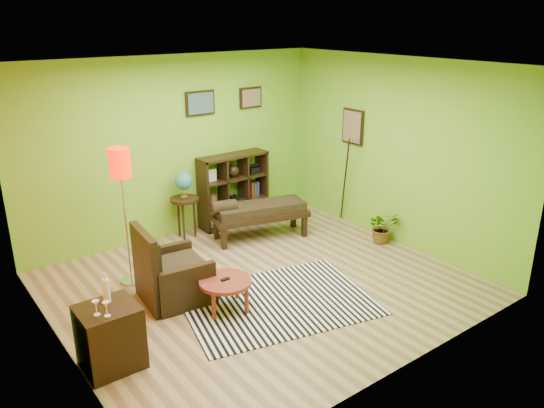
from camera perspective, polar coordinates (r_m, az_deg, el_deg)
ground at (r=7.04m, az=-1.11°, el=-8.64°), size 5.00×5.00×0.00m
room_shell at (r=6.34m, az=-1.97°, el=5.63°), size 5.04×4.54×2.82m
zebra_rug at (r=6.64m, az=0.60°, el=-10.47°), size 2.57×2.09×0.01m
coffee_table at (r=6.37m, az=-5.04°, el=-8.57°), size 0.63×0.63×0.41m
armchair at (r=6.68m, az=-10.82°, el=-7.78°), size 0.88×0.88×0.98m
side_cabinet at (r=5.64m, az=-17.03°, el=-13.48°), size 0.56×0.51×0.98m
floor_lamp at (r=6.80m, az=-15.93°, el=2.98°), size 0.27×0.27×1.82m
globe_table at (r=8.24m, az=-9.47°, el=1.64°), size 0.45×0.45×1.09m
cube_shelf at (r=8.82m, az=-4.08°, el=1.56°), size 1.20×0.35×1.20m
bench at (r=8.26m, az=-1.55°, el=-0.81°), size 1.59×0.91×0.70m
potted_plant at (r=8.38m, az=11.76°, el=-2.79°), size 0.60×0.63×0.39m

